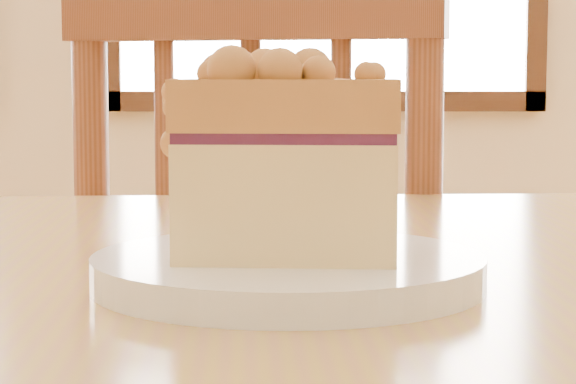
# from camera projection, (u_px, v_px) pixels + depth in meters

# --- Properties ---
(plate) EXTENTS (0.22, 0.22, 0.02)m
(plate) POSITION_uv_depth(u_px,v_px,m) (288.00, 272.00, 0.62)
(plate) COLOR white
(plate) RESTS_ON cafe_table_main
(cake_slice) EXTENTS (0.13, 0.10, 0.11)m
(cake_slice) POSITION_uv_depth(u_px,v_px,m) (289.00, 154.00, 0.61)
(cake_slice) COLOR #E8D483
(cake_slice) RESTS_ON plate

